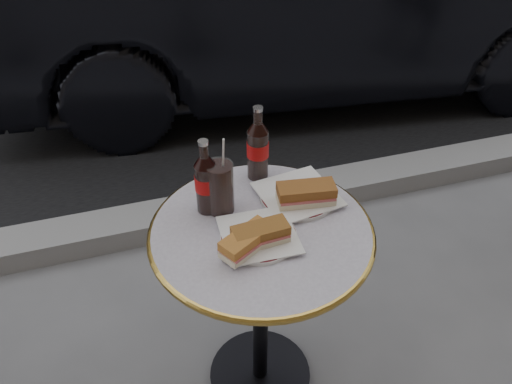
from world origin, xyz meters
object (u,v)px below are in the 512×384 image
object	(u,v)px
plate_left	(259,237)
cola_bottle_left	(206,177)
bistro_table	(261,313)
plate_right	(297,196)
cola_bottle_right	(258,143)
cola_glass	(220,188)

from	to	relation	value
plate_left	cola_bottle_left	size ratio (longest dim) A/B	0.89
bistro_table	plate_left	bearing A→B (deg)	-117.21
plate_left	plate_right	xyz separation A→B (m)	(0.16, 0.13, 0.00)
bistro_table	cola_bottle_left	world-z (taller)	cola_bottle_left
plate_left	cola_bottle_right	distance (m)	0.30
plate_right	cola_bottle_right	world-z (taller)	cola_bottle_right
cola_glass	bistro_table	bearing A→B (deg)	-51.20
bistro_table	cola_glass	xyz separation A→B (m)	(-0.09, 0.11, 0.45)
cola_glass	plate_right	bearing A→B (deg)	-3.03
bistro_table	plate_right	xyz separation A→B (m)	(0.14, 0.09, 0.37)
bistro_table	plate_right	size ratio (longest dim) A/B	3.29
cola_bottle_right	cola_glass	size ratio (longest dim) A/B	1.51
plate_right	cola_bottle_left	size ratio (longest dim) A/B	0.96
cola_bottle_left	cola_glass	xyz separation A→B (m)	(0.04, -0.01, -0.04)
plate_right	plate_left	bearing A→B (deg)	-140.51
plate_left	cola_glass	size ratio (longest dim) A/B	1.29
cola_bottle_left	plate_left	bearing A→B (deg)	-56.96
bistro_table	cola_glass	size ratio (longest dim) A/B	4.59
bistro_table	plate_left	size ratio (longest dim) A/B	3.56
cola_glass	cola_bottle_left	bearing A→B (deg)	158.13
cola_bottle_right	cola_glass	bearing A→B (deg)	-139.61
plate_left	cola_bottle_right	bearing A→B (deg)	73.41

